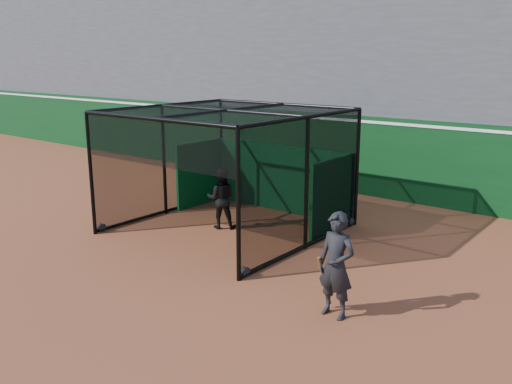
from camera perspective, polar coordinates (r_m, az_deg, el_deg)
The scene contains 6 objects.
ground at distance 11.66m, azimuth -10.36°, elevation -7.77°, with size 120.00×120.00×0.00m, color brown.
outfield_wall at distance 17.86m, azimuth 10.35°, elevation 4.08°, with size 50.00×0.50×2.50m.
grandstand at distance 21.02m, azimuth 15.77°, elevation 13.98°, with size 50.00×7.85×8.95m.
batting_cage at distance 13.58m, azimuth -2.95°, elevation 2.18°, with size 4.78×4.83×3.02m.
batter at distance 13.87m, azimuth -3.66°, elevation -0.67°, with size 0.76×0.59×1.56m, color black.
on_deck_player at distance 9.18m, azimuth 8.44°, elevation -7.66°, with size 0.69×0.47×1.82m.
Camera 1 is at (8.25, -7.06, 4.26)m, focal length 38.00 mm.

